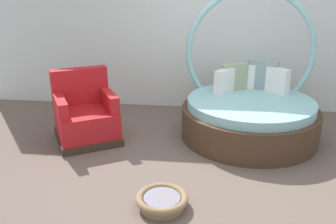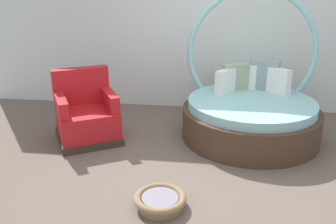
% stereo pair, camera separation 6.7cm
% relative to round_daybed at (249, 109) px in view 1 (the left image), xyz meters
% --- Properties ---
extents(ground_plane, '(8.00, 8.00, 0.02)m').
position_rel_round_daybed_xyz_m(ground_plane, '(-0.49, -1.00, -0.40)').
color(ground_plane, '#66564C').
extents(back_wall, '(8.00, 0.12, 2.82)m').
position_rel_round_daybed_xyz_m(back_wall, '(-0.49, 1.14, 1.02)').
color(back_wall, silver).
rests_on(back_wall, ground_plane).
extents(round_daybed, '(1.86, 1.86, 2.00)m').
position_rel_round_daybed_xyz_m(round_daybed, '(0.00, 0.00, 0.00)').
color(round_daybed, '#473323').
rests_on(round_daybed, ground_plane).
extents(red_armchair, '(1.09, 1.09, 0.94)m').
position_rel_round_daybed_xyz_m(red_armchair, '(-2.22, -0.41, -0.05)').
color(red_armchair, '#38281E').
rests_on(red_armchair, ground_plane).
extents(pet_basket, '(0.51, 0.51, 0.13)m').
position_rel_round_daybed_xyz_m(pet_basket, '(-0.99, -1.87, -0.31)').
color(pet_basket, '#8E704C').
rests_on(pet_basket, ground_plane).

